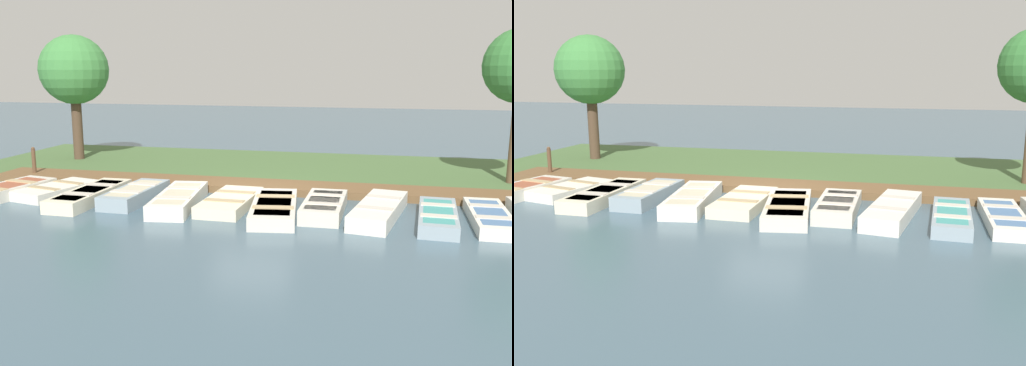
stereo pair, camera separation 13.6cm
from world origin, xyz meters
TOP-DOWN VIEW (x-y plane):
  - ground_plane at (0.00, 0.00)m, footprint 80.00×80.00m
  - shore_bank at (-5.00, 0.00)m, footprint 8.00×24.00m
  - dock_walkway at (-1.34, 0.00)m, footprint 1.58×19.15m
  - rowboat_0 at (1.48, -7.53)m, footprint 3.24×1.73m
  - rowboat_1 at (0.90, -6.15)m, footprint 2.86×1.81m
  - rowboat_2 at (1.44, -4.68)m, footprint 3.56×1.06m
  - rowboat_3 at (1.12, -3.35)m, footprint 2.97×1.09m
  - rowboat_4 at (1.41, -1.83)m, footprint 3.59×1.53m
  - rowboat_5 at (1.18, -0.33)m, footprint 3.07×1.31m
  - rowboat_6 at (1.68, 1.07)m, footprint 3.65×1.70m
  - rowboat_7 at (1.26, 2.40)m, footprint 2.88×1.09m
  - rowboat_8 at (1.35, 3.89)m, footprint 3.67×1.56m
  - rowboat_9 at (1.54, 5.40)m, footprint 3.28×1.13m
  - rowboat_10 at (1.27, 6.72)m, footprint 3.33×0.98m
  - mooring_post_near at (-1.26, -8.42)m, footprint 0.14×0.14m
  - park_tree_far_left at (-4.96, -8.79)m, footprint 2.84×2.84m

SIDE VIEW (x-z plane):
  - ground_plane at x=0.00m, z-range 0.00..0.00m
  - shore_bank at x=-5.00m, z-range 0.00..0.15m
  - dock_walkway at x=-1.34m, z-range 0.00..0.24m
  - rowboat_1 at x=0.90m, z-range 0.00..0.33m
  - rowboat_10 at x=1.27m, z-range 0.00..0.34m
  - rowboat_5 at x=1.18m, z-range 0.00..0.35m
  - rowboat_9 at x=1.54m, z-range 0.00..0.36m
  - rowboat_6 at x=1.68m, z-range 0.00..0.39m
  - rowboat_0 at x=1.48m, z-range 0.00..0.40m
  - rowboat_2 at x=1.44m, z-range 0.00..0.40m
  - rowboat_7 at x=1.26m, z-range 0.00..0.43m
  - rowboat_4 at x=1.41m, z-range 0.00..0.44m
  - rowboat_8 at x=1.35m, z-range 0.00..0.44m
  - rowboat_3 at x=1.12m, z-range 0.00..0.44m
  - mooring_post_near at x=-1.26m, z-range 0.01..1.18m
  - park_tree_far_left at x=-4.96m, z-range 1.17..6.47m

